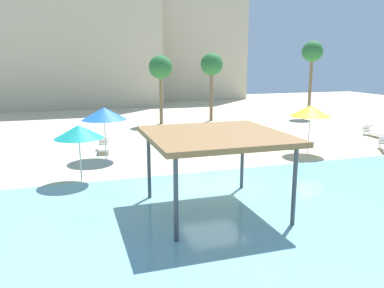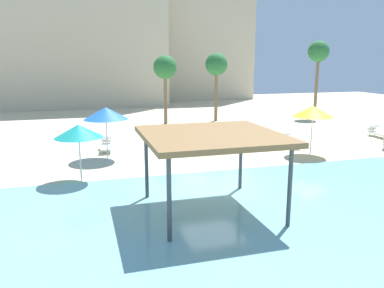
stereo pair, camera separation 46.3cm
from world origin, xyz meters
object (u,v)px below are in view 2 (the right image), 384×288
at_px(shade_pavilion, 212,138).
at_px(lounge_chair_4, 188,138).
at_px(beach_umbrella_blue_2, 106,113).
at_px(palm_tree_2, 216,66).
at_px(palm_tree_1, 165,69).
at_px(lounge_chair_1, 247,135).
at_px(lounge_chair_2, 378,132).
at_px(beach_umbrella_teal_0, 78,131).
at_px(lounge_chair_3, 289,141).
at_px(palm_tree_0, 319,53).
at_px(beach_umbrella_yellow_1, 313,111).
at_px(lounge_chair_5, 106,145).

height_order(shade_pavilion, lounge_chair_4, shade_pavilion).
height_order(beach_umbrella_blue_2, palm_tree_2, palm_tree_2).
height_order(palm_tree_1, palm_tree_2, palm_tree_2).
distance_m(lounge_chair_1, palm_tree_2, 9.52).
relative_size(lounge_chair_2, palm_tree_1, 0.35).
xyz_separation_m(beach_umbrella_teal_0, lounge_chair_4, (6.58, 6.24, -1.88)).
height_order(lounge_chair_3, palm_tree_2, palm_tree_2).
distance_m(beach_umbrella_blue_2, palm_tree_1, 12.08).
height_order(beach_umbrella_blue_2, palm_tree_0, palm_tree_0).
relative_size(beach_umbrella_teal_0, lounge_chair_2, 1.29).
bearing_deg(beach_umbrella_teal_0, beach_umbrella_blue_2, 69.30).
distance_m(lounge_chair_2, palm_tree_0, 11.31).
xyz_separation_m(shade_pavilion, lounge_chair_4, (2.26, 11.14, -2.28)).
xyz_separation_m(beach_umbrella_yellow_1, beach_umbrella_blue_2, (-11.02, 2.21, 0.02)).
bearing_deg(beach_umbrella_teal_0, lounge_chair_3, 16.49).
relative_size(shade_pavilion, beach_umbrella_teal_0, 1.82).
distance_m(lounge_chair_4, palm_tree_0, 17.61).
height_order(beach_umbrella_yellow_1, beach_umbrella_blue_2, beach_umbrella_blue_2).
xyz_separation_m(lounge_chair_3, palm_tree_2, (-0.81, 11.00, 4.39)).
height_order(lounge_chair_1, palm_tree_1, palm_tree_1).
xyz_separation_m(lounge_chair_2, lounge_chair_4, (-13.17, 1.65, 0.00)).
xyz_separation_m(lounge_chair_1, lounge_chair_3, (1.59, -2.58, 0.00)).
bearing_deg(palm_tree_0, beach_umbrella_teal_0, -145.83).
bearing_deg(beach_umbrella_blue_2, beach_umbrella_yellow_1, -11.33).
bearing_deg(beach_umbrella_yellow_1, shade_pavilion, -141.76).
xyz_separation_m(lounge_chair_2, palm_tree_2, (-8.29, 10.04, 4.39)).
xyz_separation_m(lounge_chair_3, lounge_chair_4, (-5.70, 2.61, 0.00)).
xyz_separation_m(beach_umbrella_yellow_1, palm_tree_0, (8.79, 12.91, 3.36)).
xyz_separation_m(beach_umbrella_blue_2, palm_tree_2, (10.07, 10.93, 2.28)).
bearing_deg(beach_umbrella_yellow_1, palm_tree_0, 55.75).
relative_size(shade_pavilion, lounge_chair_1, 2.32).
height_order(beach_umbrella_yellow_1, lounge_chair_3, beach_umbrella_yellow_1).
relative_size(beach_umbrella_teal_0, palm_tree_1, 0.45).
distance_m(shade_pavilion, lounge_chair_3, 11.88).
relative_size(beach_umbrella_teal_0, palm_tree_0, 0.36).
xyz_separation_m(beach_umbrella_teal_0, lounge_chair_3, (12.28, 3.63, -1.88)).
xyz_separation_m(beach_umbrella_yellow_1, palm_tree_1, (-5.51, 12.76, 2.10)).
xyz_separation_m(beach_umbrella_yellow_1, lounge_chair_3, (-0.14, 2.15, -2.09)).
relative_size(lounge_chair_4, palm_tree_1, 0.35).
relative_size(beach_umbrella_yellow_1, lounge_chair_5, 1.40).
bearing_deg(lounge_chair_1, palm_tree_2, 167.14).
xyz_separation_m(palm_tree_1, palm_tree_2, (4.56, 0.38, 0.20)).
distance_m(lounge_chair_3, palm_tree_0, 15.01).
bearing_deg(lounge_chair_2, beach_umbrella_teal_0, -72.46).
height_order(lounge_chair_4, lounge_chair_5, same).
bearing_deg(palm_tree_1, beach_umbrella_yellow_1, -66.63).
bearing_deg(lounge_chair_2, palm_tree_0, 176.04).
height_order(lounge_chair_1, lounge_chair_2, same).
relative_size(beach_umbrella_blue_2, palm_tree_2, 0.48).
bearing_deg(palm_tree_1, beach_umbrella_blue_2, -117.58).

